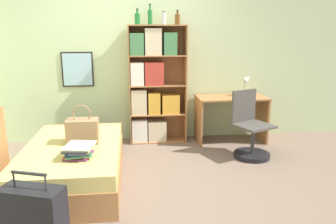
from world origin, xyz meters
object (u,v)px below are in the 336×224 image
bottle_green (137,19)px  desk_chair (250,136)px  desk (231,111)px  bottle_clear (164,20)px  suitcase (34,221)px  bottle_brown (150,17)px  desk_lamp (247,82)px  book_stack_on_bed (79,150)px  bookcase (153,86)px  handbag (83,131)px  bottle_blue (177,19)px  bed (74,163)px

bottle_green → desk_chair: 2.32m
desk → bottle_clear: bearing=171.6°
suitcase → bottle_green: bottle_green is taller
suitcase → bottle_clear: (1.27, 2.65, 1.59)m
bottle_brown → desk_lamp: size_ratio=0.85×
suitcase → book_stack_on_bed: bearing=76.6°
bookcase → bottle_green: size_ratio=7.94×
suitcase → desk: desk is taller
handbag → bottle_blue: 2.23m
bottle_clear → desk_chair: (1.11, -0.83, -1.58)m
suitcase → handbag: bearing=81.6°
bookcase → bottle_brown: size_ratio=6.00×
bottle_blue → desk_lamp: size_ratio=0.61×
handbag → bookcase: bearing=54.9°
handbag → bottle_brown: 2.05m
bottle_brown → bed: bearing=-125.8°
bottle_clear → desk_chair: bearing=-36.9°
desk_lamp → desk_chair: size_ratio=0.38×
bed → desk_lamp: 2.86m
bottle_green → desk: bearing=-4.9°
bookcase → bottle_clear: bottle_clear is taller
book_stack_on_bed → bookcase: bookcase is taller
book_stack_on_bed → bottle_clear: size_ratio=2.07×
suitcase → bottle_clear: bearing=64.3°
book_stack_on_bed → bottle_brown: 2.40m
bed → desk_chair: size_ratio=1.99×
bottle_blue → desk: bottle_blue is taller
book_stack_on_bed → suitcase: size_ratio=0.60×
bed → book_stack_on_bed: size_ratio=4.48×
book_stack_on_bed → desk_lamp: 2.88m
bottle_blue → desk: size_ratio=0.20×
bookcase → bottle_brown: bottle_brown is taller
bottle_blue → desk_lamp: (1.08, -0.11, -0.94)m
bed → bottle_green: 2.27m
bookcase → bottle_brown: bearing=126.5°
suitcase → bookcase: 2.90m
bookcase → bottle_blue: bearing=3.9°
suitcase → desk_chair: (2.38, 1.81, 0.02)m
bottle_clear → bottle_green: bearing=-175.4°
handbag → book_stack_on_bed: size_ratio=1.09×
bottle_blue → bottle_brown: bearing=179.3°
suitcase → desk_chair: size_ratio=0.74×
desk → desk_chair: desk_chair is taller
suitcase → bed: bearing=86.1°
bed → bottle_brown: size_ratio=6.10×
handbag → desk: size_ratio=0.42×
bottle_green → bottle_clear: 0.39m
bookcase → bed: bearing=-127.0°
handbag → suitcase: handbag is taller
bookcase → desk_lamp: bookcase is taller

